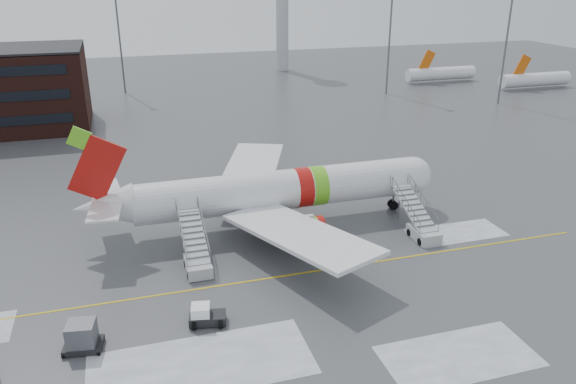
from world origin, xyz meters
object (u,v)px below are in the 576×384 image
object	(u,v)px
airstair_fwd	(420,225)
uld_container	(82,337)
pushback_tug	(205,316)
airstair_aft	(196,256)
airliner	(272,191)

from	to	relation	value
airstair_fwd	uld_container	distance (m)	30.71
airstair_fwd	pushback_tug	size ratio (longest dim) A/B	2.78
uld_container	airstair_aft	bearing A→B (deg)	44.95
airliner	airstair_aft	world-z (taller)	airliner
airliner	airstair_aft	distance (m)	10.87
airliner	airstair_fwd	size ratio (longest dim) A/B	4.55
pushback_tug	uld_container	bearing A→B (deg)	-176.09
airstair_aft	airliner	bearing A→B (deg)	38.01
airstair_fwd	pushback_tug	world-z (taller)	airstair_fwd
airstair_aft	pushback_tug	distance (m)	8.15
airliner	airstair_aft	bearing A→B (deg)	-141.99
airstair_fwd	airstair_aft	world-z (taller)	same
pushback_tug	uld_container	size ratio (longest dim) A/B	1.03
airliner	pushback_tug	xyz separation A→B (m)	(-8.95, -14.66, -2.77)
airstair_fwd	airstair_aft	xyz separation A→B (m)	(-20.77, 0.00, 0.00)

